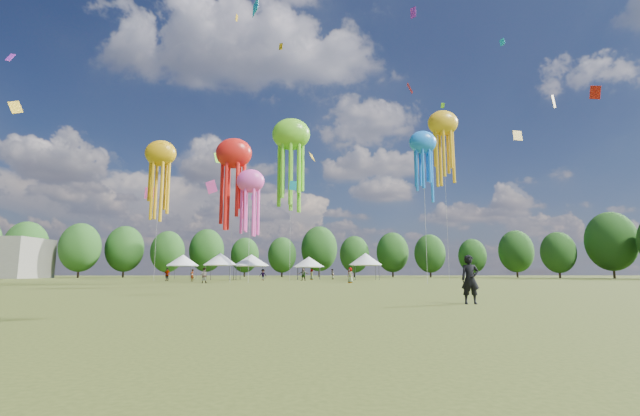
{
  "coord_description": "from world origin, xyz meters",
  "views": [
    {
      "loc": [
        2.33,
        -17.66,
        1.2
      ],
      "look_at": [
        3.11,
        15.0,
        6.0
      ],
      "focal_mm": 24.61,
      "sensor_mm": 36.0,
      "label": 1
    }
  ],
  "objects": [
    {
      "name": "small_kites",
      "position": [
        0.29,
        42.06,
        28.19
      ],
      "size": [
        77.18,
        57.91,
        40.81
      ],
      "color": "red",
      "rests_on": "ground"
    },
    {
      "name": "show_kites",
      "position": [
        -0.33,
        42.91,
        17.29
      ],
      "size": [
        48.67,
        21.95,
        26.42
      ],
      "color": "red",
      "rests_on": "ground"
    },
    {
      "name": "treeline",
      "position": [
        -3.87,
        62.51,
        6.54
      ],
      "size": [
        201.57,
        95.24,
        13.43
      ],
      "color": "#38281C",
      "rests_on": "ground"
    },
    {
      "name": "spectator_near",
      "position": [
        -9.36,
        31.59,
        0.85
      ],
      "size": [
        0.85,
        0.68,
        1.69
      ],
      "primitive_type": "imported",
      "rotation": [
        0.0,
        0.0,
        3.19
      ],
      "color": "gray",
      "rests_on": "ground"
    },
    {
      "name": "observer_main",
      "position": [
        8.49,
        -0.8,
        0.93
      ],
      "size": [
        0.71,
        0.5,
        1.86
      ],
      "primitive_type": "imported",
      "rotation": [
        0.0,
        0.0,
        -0.09
      ],
      "color": "black",
      "rests_on": "ground"
    },
    {
      "name": "spectators_far",
      "position": [
        -1.06,
        47.63,
        0.89
      ],
      "size": [
        25.63,
        25.5,
        1.88
      ],
      "color": "gray",
      "rests_on": "ground"
    },
    {
      "name": "festival_tents",
      "position": [
        -5.25,
        54.28,
        3.15
      ],
      "size": [
        36.16,
        13.15,
        4.26
      ],
      "color": "#47474C",
      "rests_on": "ground"
    },
    {
      "name": "ground",
      "position": [
        0.0,
        0.0,
        0.0
      ],
      "size": [
        300.0,
        300.0,
        0.0
      ],
      "primitive_type": "plane",
      "color": "#384416",
      "rests_on": "ground"
    }
  ]
}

